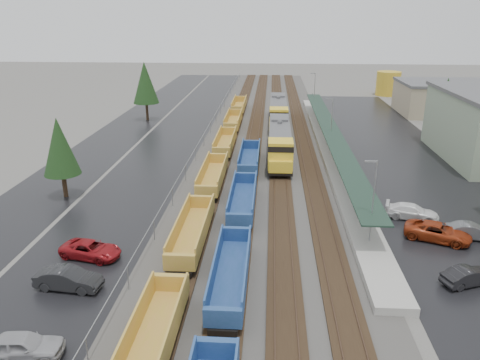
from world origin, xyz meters
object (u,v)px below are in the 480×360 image
object	(u,v)px
locomotive_lead	(280,142)
parked_car_west_c	(91,250)
parked_car_east_c	(412,212)
parked_car_east_e	(471,231)
parked_car_east_b	(438,232)
parked_car_east_a	(468,276)
storage_tank	(388,83)
parked_car_west_b	(68,279)
well_string_blue	(231,274)
locomotive_trail	(278,112)
well_string_yellow	(213,176)
parked_car_west_a	(22,346)

from	to	relation	value
locomotive_lead	parked_car_west_c	xyz separation A→B (m)	(-16.09, -29.54, -1.76)
parked_car_east_c	parked_car_east_e	distance (m)	5.83
parked_car_east_e	parked_car_east_b	bearing A→B (deg)	107.40
parked_car_east_b	parked_car_east_e	xyz separation A→B (m)	(3.11, 0.48, -0.08)
parked_car_east_a	parked_car_east_e	world-z (taller)	parked_car_east_e
locomotive_lead	parked_car_east_b	xyz separation A→B (m)	(13.96, -24.31, -1.68)
storage_tank	parked_car_east_e	world-z (taller)	storage_tank
parked_car_west_b	parked_car_east_a	xyz separation A→B (m)	(29.84, 2.60, -0.12)
well_string_blue	parked_car_east_b	xyz separation A→B (m)	(17.96, 8.93, -0.32)
parked_car_west_c	parked_car_east_a	bearing A→B (deg)	-81.44
well_string_blue	parked_car_west_b	bearing A→B (deg)	-175.02
parked_car_west_b	parked_car_east_a	bearing A→B (deg)	-79.51
locomotive_trail	parked_car_west_c	xyz separation A→B (m)	(-16.09, -50.54, -1.76)
storage_tank	parked_car_east_b	world-z (taller)	storage_tank
parked_car_east_b	locomotive_lead	bearing A→B (deg)	52.90
parked_car_east_e	well_string_yellow	bearing A→B (deg)	72.26
parked_car_west_c	well_string_yellow	bearing A→B (deg)	-11.34
locomotive_trail	storage_tank	xyz separation A→B (m)	(27.65, 35.38, 0.45)
locomotive_lead	storage_tank	size ratio (longest dim) A/B	3.52
parked_car_east_b	locomotive_trail	bearing A→B (deg)	40.16
parked_car_west_b	parked_car_east_b	world-z (taller)	parked_car_west_b
locomotive_lead	parked_car_west_a	world-z (taller)	locomotive_lead
parked_car_west_a	parked_car_west_b	distance (m)	7.43
parked_car_east_b	parked_car_east_e	bearing A→B (deg)	-58.23
parked_car_east_e	well_string_blue	bearing A→B (deg)	122.72
storage_tank	parked_car_east_c	world-z (taller)	storage_tank
parked_car_west_c	well_string_blue	bearing A→B (deg)	-94.35
locomotive_trail	storage_tank	world-z (taller)	storage_tank
locomotive_trail	parked_car_east_a	xyz separation A→B (m)	(13.85, -52.68, -1.78)
locomotive_trail	well_string_blue	distance (m)	54.40
locomotive_lead	parked_car_east_a	world-z (taller)	locomotive_lead
parked_car_west_c	parked_car_east_b	world-z (taller)	parked_car_east_b
locomotive_trail	locomotive_lead	bearing A→B (deg)	-90.00
parked_car_west_a	parked_car_west_b	size ratio (longest dim) A/B	0.97
locomotive_lead	parked_car_east_e	bearing A→B (deg)	-54.38
parked_car_west_b	parked_car_east_b	size ratio (longest dim) A/B	0.86
parked_car_east_e	storage_tank	bearing A→B (deg)	1.15
parked_car_east_c	parked_car_east_e	world-z (taller)	parked_car_east_c
well_string_blue	parked_car_west_c	xyz separation A→B (m)	(-12.09, 3.70, -0.41)
well_string_blue	parked_car_west_b	size ratio (longest dim) A/B	14.31
locomotive_lead	parked_car_east_b	bearing A→B (deg)	-60.13
locomotive_lead	well_string_yellow	size ratio (longest dim) A/B	0.20
locomotive_lead	well_string_blue	size ratio (longest dim) A/B	0.29
storage_tank	parked_car_east_b	size ratio (longest dim) A/B	1.02
well_string_yellow	storage_tank	world-z (taller)	storage_tank
parked_car_west_b	parked_car_east_a	size ratio (longest dim) A/B	1.17
parked_car_east_e	parked_car_west_c	bearing A→B (deg)	108.44
parked_car_east_a	parked_car_east_b	xyz separation A→B (m)	(0.11, 7.38, 0.10)
locomotive_lead	parked_car_east_a	bearing A→B (deg)	-66.39
locomotive_trail	parked_car_east_e	world-z (taller)	locomotive_trail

